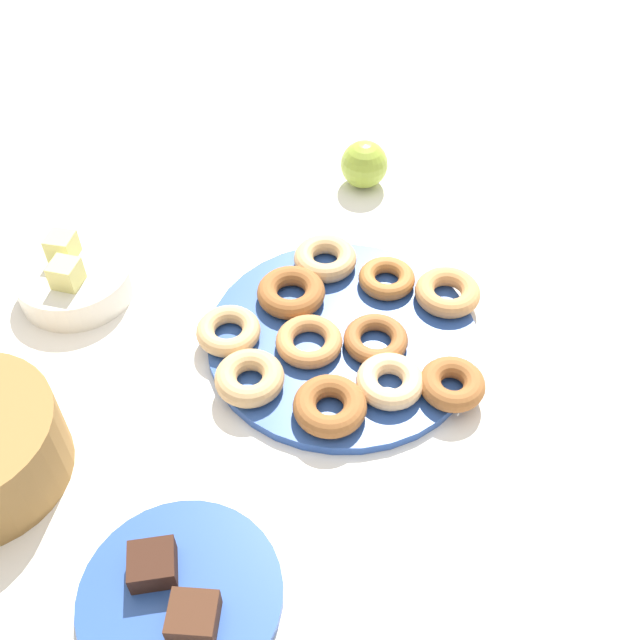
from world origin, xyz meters
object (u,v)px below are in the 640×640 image
Objects in this scene: donut_3 at (250,378)px; apple at (364,164)px; donut_4 at (387,278)px; melon_chunk_right at (62,246)px; melon_chunk_left at (66,273)px; donut_plate at (342,337)px; donut_8 at (325,259)px; donut_2 at (330,406)px; brownie_near at (193,617)px; donut_10 at (376,340)px; donut_5 at (390,381)px; donut_7 at (448,292)px; donut_9 at (452,384)px; donut_6 at (228,331)px; fruit_bowl at (76,281)px; cake_plate at (181,596)px; donut_1 at (291,292)px; donut_0 at (309,341)px; brownie_far at (153,565)px.

donut_3 is 1.13× the size of apple.
donut_4 is (0.16, -0.20, -0.00)m from donut_3.
melon_chunk_right is at bearing 46.81° from donut_3.
melon_chunk_left is 0.47× the size of apple.
donut_8 is (0.13, 0.01, 0.02)m from donut_plate.
donut_3 is (0.05, 0.09, -0.00)m from donut_2.
brownie_near reaches higher than donut_4.
donut_4 is at bearing -16.61° from donut_10.
donut_5 reaches higher than donut_4.
donut_7 is at bearing -101.99° from melon_chunk_right.
donut_9 reaches higher than donut_4.
donut_6 is 0.53× the size of fruit_bowl.
fruit_bowl is at bearing 18.51° from cake_plate.
donut_8 is 2.51× the size of melon_chunk_right.
donut_plate is 7.61× the size of brownie_near.
donut_1 is 0.32m from melon_chunk_right.
cake_plate is 0.48m from fruit_bowl.
donut_8 and donut_9 have the same top height.
donut_5 reaches higher than donut_0.
cake_plate is (-0.40, 0.14, -0.02)m from donut_1.
donut_3 is 0.96× the size of donut_8.
donut_6 is 0.40m from apple.
donut_2 reaches higher than donut_4.
melon_chunk_right is at bearing 58.62° from donut_5.
cake_plate is at bearing 140.90° from donut_10.
donut_plate is at bearing 139.65° from donut_4.
fruit_bowl is at bearing 0.00° from melon_chunk_left.
donut_3 is at bearing -130.94° from fruit_bowl.
donut_7 is at bearing -39.98° from brownie_near.
fruit_bowl is at bearing 19.05° from brownie_near.
donut_10 is 0.45m from melon_chunk_right.
fruit_bowl is (0.08, 0.51, -0.01)m from donut_7.
fruit_bowl reaches higher than donut_plate.
fruit_bowl is (0.43, 0.13, -0.00)m from brownie_far.
donut_6 is 0.24m from fruit_bowl.
donut_6 is at bearing 74.44° from donut_0.
apple is (0.36, -0.12, 0.01)m from donut_0.
cake_plate is 4.42× the size of brownie_far.
melon_chunk_left reaches higher than donut_2.
donut_plate is 0.41m from melon_chunk_right.
apple is (0.21, -0.09, 0.01)m from donut_8.
donut_8 is at bearing -40.64° from donut_1.
donut_1 is 0.11m from donut_6.
apple is (0.41, -0.20, 0.01)m from donut_3.
donut_9 is at bearing -151.83° from donut_8.
donut_9 is 0.12m from donut_10.
brownie_near reaches higher than donut_10.
donut_plate is 0.39m from cake_plate.
melon_chunk_right reaches higher than donut_7.
brownie_near is (-0.45, 0.26, 0.00)m from donut_4.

